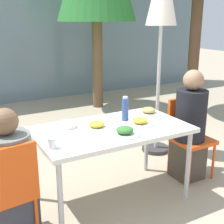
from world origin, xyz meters
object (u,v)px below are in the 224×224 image
drinking_cup (52,143)px  salad_bowl (67,125)px  chair_right (188,131)px  bottle (125,109)px  chair_left (8,188)px  person_left (11,181)px  person_right (190,128)px

drinking_cup → salad_bowl: (0.27, 0.39, -0.02)m
chair_right → salad_bowl: size_ratio=5.69×
bottle → drinking_cup: size_ratio=2.87×
bottle → salad_bowl: bottle is taller
chair_left → drinking_cup: 0.46m
chair_right → bottle: size_ratio=3.60×
person_left → bottle: person_left is taller
chair_right → drinking_cup: bearing=9.5°
person_right → salad_bowl: (-1.31, 0.20, 0.20)m
person_left → bottle: (1.17, 0.23, 0.35)m
chair_right → person_right: person_right is taller
drinking_cup → chair_right: bearing=9.2°
chair_left → person_left: 0.09m
chair_right → person_right: (-0.05, -0.08, 0.07)m
chair_left → person_right: 1.95m
chair_right → salad_bowl: (-1.36, 0.12, 0.27)m
person_right → salad_bowl: 1.34m
chair_left → person_left: bearing=58.0°
chair_right → drinking_cup: chair_right is taller
person_left → chair_right: (1.95, 0.19, -0.00)m
chair_right → person_left: bearing=5.8°
chair_right → bottle: bottle is taller
chair_left → person_left: person_left is taller
drinking_cup → salad_bowl: drinking_cup is taller
salad_bowl → person_left: bearing=-152.4°
bottle → drinking_cup: (-0.84, -0.31, -0.07)m
drinking_cup → person_left: bearing=166.7°
chair_left → person_right: size_ratio=0.72×
bottle → salad_bowl: bearing=172.6°
person_left → chair_right: 1.96m
chair_right → bottle: 0.86m
person_right → drinking_cup: size_ratio=14.37×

